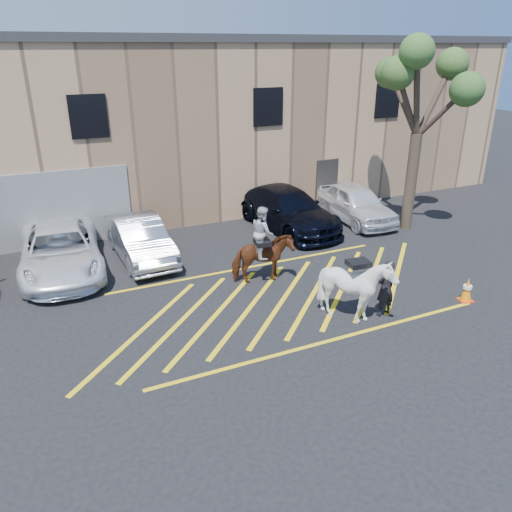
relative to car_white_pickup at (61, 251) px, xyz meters
name	(u,v)px	position (x,y,z in m)	size (l,w,h in m)	color
ground	(279,295)	(5.69, -4.47, -0.74)	(90.00, 90.00, 0.00)	black
car_white_pickup	(61,251)	(0.00, 0.00, 0.00)	(2.47, 5.35, 1.49)	white
car_silver_sedan	(140,239)	(2.59, 0.03, -0.02)	(1.54, 4.41, 1.45)	#989BA6
car_blue_suv	(288,209)	(8.74, 0.70, 0.05)	(2.23, 5.49, 1.59)	black
car_white_suv	(356,203)	(11.79, 0.33, 0.02)	(1.80, 4.47, 1.52)	white
handler	(386,288)	(7.77, -6.73, 0.07)	(0.59, 0.39, 1.63)	black
warehouse	(164,120)	(5.68, 7.52, 2.91)	(32.42, 10.20, 7.30)	tan
hatching_zone	(284,299)	(5.69, -4.77, -0.74)	(12.60, 5.12, 0.01)	yellow
mounted_bay	(262,253)	(5.62, -3.45, 0.25)	(1.98, 1.13, 2.47)	#622B17
saddled_white	(356,288)	(6.87, -6.62, 0.20)	(1.68, 1.84, 1.87)	silver
traffic_cone	(467,289)	(10.48, -7.09, -0.38)	(0.43, 0.43, 0.73)	#F6350A
tree	(423,81)	(13.10, -1.35, 4.95)	(3.99, 4.37, 7.31)	#4D422E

